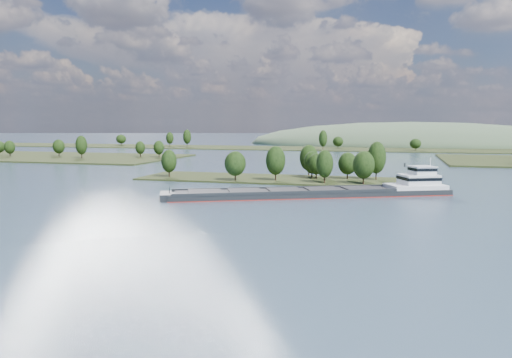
% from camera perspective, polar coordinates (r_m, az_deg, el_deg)
% --- Properties ---
extents(ground, '(1800.00, 1800.00, 0.00)m').
position_cam_1_polar(ground, '(130.04, -4.36, -3.01)').
color(ground, '#3D586A').
rests_on(ground, ground).
extents(tree_island, '(100.00, 31.14, 15.18)m').
position_cam_1_polar(tree_island, '(184.52, 3.95, 1.05)').
color(tree_island, black).
rests_on(tree_island, ground).
extents(back_shoreline, '(900.00, 60.00, 16.25)m').
position_cam_1_polar(back_shoreline, '(402.45, 10.58, 3.43)').
color(back_shoreline, black).
rests_on(back_shoreline, ground).
extents(hill_west, '(320.00, 160.00, 44.00)m').
position_cam_1_polar(hill_west, '(501.38, 17.34, 3.75)').
color(hill_west, '#43593D').
rests_on(hill_west, ground).
extents(cargo_barge, '(81.35, 44.49, 11.49)m').
position_cam_1_polar(cargo_barge, '(147.41, 8.35, -1.37)').
color(cargo_barge, black).
rests_on(cargo_barge, ground).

